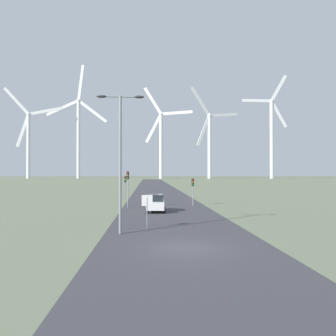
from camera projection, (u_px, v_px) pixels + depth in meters
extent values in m
plane|color=#667056|center=(185.00, 248.00, 17.95)|extent=(600.00, 600.00, 0.00)
cube|color=#38383D|center=(158.00, 193.00, 65.86)|extent=(10.00, 240.00, 0.01)
cylinder|color=gray|center=(120.00, 165.00, 22.10)|extent=(0.18, 0.18, 9.34)
cylinder|color=gray|center=(120.00, 97.00, 22.16)|extent=(2.53, 0.10, 0.10)
ellipsoid|color=#333338|center=(102.00, 96.00, 22.08)|extent=(0.70, 0.32, 0.20)
ellipsoid|color=#333338|center=(139.00, 97.00, 22.24)|extent=(0.70, 0.32, 0.20)
cylinder|color=gray|center=(147.00, 213.00, 24.13)|extent=(0.07, 0.07, 2.30)
cube|color=white|center=(147.00, 200.00, 24.13)|extent=(0.81, 0.01, 0.81)
cube|color=red|center=(147.00, 200.00, 24.14)|extent=(0.76, 0.02, 0.76)
cylinder|color=gray|center=(128.00, 190.00, 37.88)|extent=(0.11, 0.11, 4.24)
cube|color=black|center=(128.00, 175.00, 37.90)|extent=(0.28, 0.24, 0.90)
sphere|color=red|center=(128.00, 173.00, 37.77)|extent=(0.16, 0.16, 0.16)
sphere|color=gold|center=(128.00, 175.00, 37.77)|extent=(0.16, 0.16, 0.16)
sphere|color=green|center=(128.00, 178.00, 37.76)|extent=(0.16, 0.16, 0.16)
cylinder|color=gray|center=(193.00, 192.00, 40.62)|extent=(0.11, 0.11, 3.35)
cube|color=black|center=(193.00, 182.00, 40.63)|extent=(0.28, 0.24, 0.90)
sphere|color=red|center=(193.00, 180.00, 40.50)|extent=(0.16, 0.16, 0.16)
sphere|color=gold|center=(193.00, 182.00, 40.50)|extent=(0.16, 0.16, 0.16)
sphere|color=green|center=(193.00, 184.00, 40.50)|extent=(0.16, 0.16, 0.16)
cylinder|color=gray|center=(125.00, 188.00, 46.91)|extent=(0.11, 0.11, 3.60)
cube|color=black|center=(125.00, 179.00, 46.93)|extent=(0.28, 0.24, 0.90)
sphere|color=red|center=(125.00, 177.00, 46.79)|extent=(0.16, 0.16, 0.16)
sphere|color=gold|center=(125.00, 179.00, 46.79)|extent=(0.16, 0.16, 0.16)
sphere|color=green|center=(125.00, 181.00, 46.79)|extent=(0.16, 0.16, 0.16)
cube|color=white|center=(156.00, 205.00, 34.40)|extent=(1.96, 4.17, 0.80)
cube|color=#1E2328|center=(156.00, 198.00, 34.26)|extent=(1.64, 2.16, 0.70)
cylinder|color=black|center=(148.00, 207.00, 35.62)|extent=(0.22, 0.66, 0.66)
cylinder|color=black|center=(163.00, 207.00, 35.72)|extent=(0.22, 0.66, 0.66)
cylinder|color=black|center=(148.00, 210.00, 33.08)|extent=(0.22, 0.66, 0.66)
cylinder|color=black|center=(164.00, 210.00, 33.18)|extent=(0.22, 0.66, 0.66)
cylinder|color=silver|center=(28.00, 146.00, 202.37)|extent=(2.20, 2.20, 39.93)
sphere|color=silver|center=(29.00, 114.00, 202.61)|extent=(2.60, 2.60, 2.60)
cube|color=silver|center=(16.00, 101.00, 201.84)|extent=(15.16, 1.35, 16.57)
cube|color=silver|center=(23.00, 131.00, 202.08)|extent=(8.13, 0.96, 20.21)
cube|color=silver|center=(47.00, 111.00, 203.90)|extent=(20.59, 1.66, 6.04)
cylinder|color=silver|center=(78.00, 139.00, 211.62)|extent=(2.20, 2.20, 50.45)
sphere|color=silver|center=(79.00, 101.00, 211.92)|extent=(2.60, 2.60, 2.60)
cube|color=silver|center=(93.00, 111.00, 211.00)|extent=(18.90, 3.33, 15.07)
cube|color=silver|center=(81.00, 82.00, 211.92)|extent=(4.64, 1.18, 22.59)
cube|color=silver|center=(62.00, 108.00, 212.83)|extent=(21.31, 3.70, 10.39)
cylinder|color=silver|center=(161.00, 146.00, 203.09)|extent=(2.20, 2.20, 40.18)
sphere|color=silver|center=(161.00, 114.00, 203.32)|extent=(2.60, 2.60, 2.60)
cube|color=silver|center=(153.00, 129.00, 204.28)|extent=(10.35, 3.46, 17.75)
cube|color=silver|center=(177.00, 113.00, 201.08)|extent=(18.59, 5.85, 2.41)
cube|color=silver|center=(153.00, 101.00, 204.61)|extent=(11.31, 3.74, 17.24)
cylinder|color=silver|center=(209.00, 147.00, 203.21)|extent=(2.20, 2.20, 39.15)
sphere|color=silver|center=(209.00, 116.00, 203.44)|extent=(2.60, 2.60, 2.60)
cube|color=silver|center=(200.00, 101.00, 201.09)|extent=(12.80, 4.88, 17.23)
cube|color=silver|center=(203.00, 131.00, 201.67)|extent=(9.30, 3.66, 19.13)
cube|color=silver|center=(224.00, 115.00, 207.56)|extent=(19.20, 7.11, 4.05)
cylinder|color=silver|center=(272.00, 140.00, 203.25)|extent=(2.20, 2.20, 48.33)
sphere|color=silver|center=(271.00, 101.00, 203.54)|extent=(2.60, 2.60, 2.60)
cube|color=silver|center=(279.00, 88.00, 204.12)|extent=(10.59, 0.91, 16.51)
cube|color=silver|center=(256.00, 101.00, 202.57)|extent=(18.03, 1.20, 1.81)
cube|color=silver|center=(279.00, 115.00, 203.92)|extent=(10.58, 0.91, 16.51)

